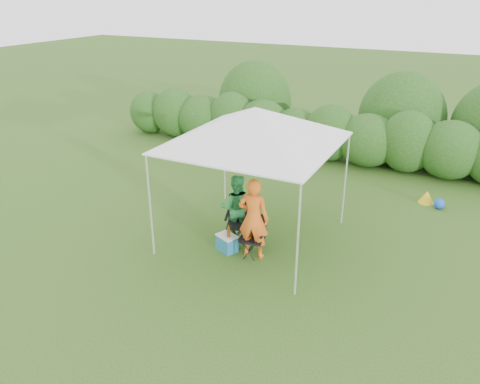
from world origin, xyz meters
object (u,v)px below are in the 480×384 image
at_px(chair_right, 253,233).
at_px(chair_left, 241,217).
at_px(man, 253,219).
at_px(cooler, 227,243).
at_px(woman, 236,207).
at_px(canopy, 255,126).

bearing_deg(chair_right, chair_left, 133.03).
xyz_separation_m(chair_right, man, (0.04, -0.09, 0.36)).
distance_m(man, cooler, 0.86).
bearing_deg(cooler, man, 29.43).
relative_size(chair_right, cooler, 1.64).
bearing_deg(chair_left, woman, 136.61).
relative_size(chair_left, man, 0.59).
bearing_deg(man, woman, -46.53).
relative_size(man, cooler, 3.31).
bearing_deg(woman, man, 116.01).
bearing_deg(canopy, man, -65.60).
bearing_deg(chair_left, chair_right, -58.64).
bearing_deg(chair_right, canopy, 105.95).
bearing_deg(woman, chair_right, 119.38).
bearing_deg(chair_left, man, -62.37).
relative_size(chair_right, chair_left, 0.84).
height_order(chair_right, chair_left, chair_left).
bearing_deg(man, canopy, -73.52).
height_order(chair_left, man, man).
bearing_deg(chair_right, man, -73.08).
height_order(woman, cooler, woman).
bearing_deg(man, cooler, -2.39).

